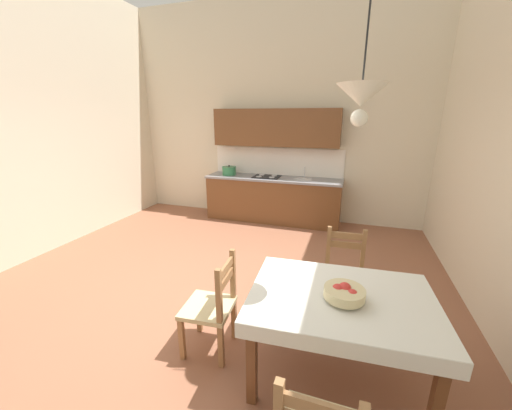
% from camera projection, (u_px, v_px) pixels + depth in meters
% --- Properties ---
extents(ground_plane, '(6.45, 6.67, 0.10)m').
position_uv_depth(ground_plane, '(209.00, 293.00, 3.66)').
color(ground_plane, '#935B42').
extents(wall_back, '(6.45, 0.12, 4.20)m').
position_uv_depth(wall_back, '(275.00, 114.00, 5.86)').
color(wall_back, beige).
rests_on(wall_back, ground_plane).
extents(kitchen_cabinetry, '(2.69, 0.63, 2.20)m').
position_uv_depth(kitchen_cabinetry, '(273.00, 179.00, 5.89)').
color(kitchen_cabinetry, brown).
rests_on(kitchen_cabinetry, ground_plane).
extents(dining_table, '(1.45, 1.07, 0.75)m').
position_uv_depth(dining_table, '(340.00, 309.00, 2.28)').
color(dining_table, brown).
rests_on(dining_table, ground_plane).
extents(dining_chair_tv_side, '(0.45, 0.45, 0.93)m').
position_uv_depth(dining_chair_tv_side, '(212.00, 307.00, 2.61)').
color(dining_chair_tv_side, '#D1BC89').
rests_on(dining_chair_tv_side, ground_plane).
extents(dining_chair_kitchen_side, '(0.44, 0.44, 0.93)m').
position_uv_depth(dining_chair_kitchen_side, '(344.00, 276.00, 3.12)').
color(dining_chair_kitchen_side, '#D1BC89').
rests_on(dining_chair_kitchen_side, ground_plane).
extents(fruit_bowl, '(0.30, 0.30, 0.12)m').
position_uv_depth(fruit_bowl, '(344.00, 293.00, 2.18)').
color(fruit_bowl, beige).
rests_on(fruit_bowl, dining_table).
extents(pendant_lamp, '(0.32, 0.32, 0.80)m').
position_uv_depth(pendant_lamp, '(361.00, 96.00, 1.86)').
color(pendant_lamp, black).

